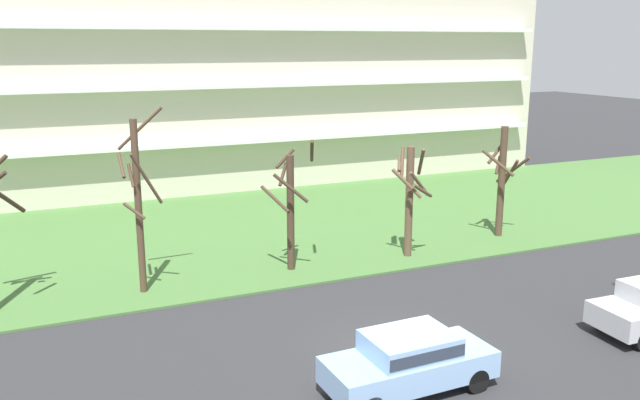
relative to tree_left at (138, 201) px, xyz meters
name	(u,v)px	position (x,y,z in m)	size (l,w,h in m)	color
ground	(399,352)	(5.93, -7.71, -3.40)	(160.00, 160.00, 0.00)	#2D2D30
grass_lawn_strip	(249,230)	(5.93, 6.29, -3.36)	(80.00, 16.00, 0.08)	#477238
apartment_building	(180,81)	(5.93, 19.74, 2.93)	(46.72, 11.85, 12.65)	beige
tree_left	(138,201)	(0.00, 0.00, 0.00)	(1.65, 1.93, 6.56)	#4C3828
tree_center	(291,205)	(5.66, 0.09, -0.73)	(2.20, 1.64, 5.28)	#423023
tree_right	(410,196)	(10.71, -0.32, -0.76)	(1.80, 1.58, 4.64)	brown
tree_far_right	(502,179)	(16.12, 0.64, -0.68)	(2.15, 2.13, 5.09)	#4C3828
sedan_blue_near_left	(409,359)	(5.02, -9.71, -2.52)	(4.44, 1.90, 1.57)	#8CB2E0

